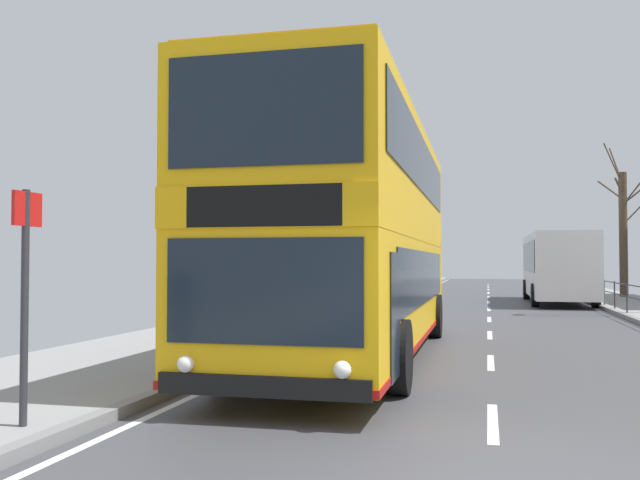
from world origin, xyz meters
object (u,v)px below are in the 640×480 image
at_px(bare_tree_far_00, 623,230).
at_px(double_decker_bus_main, 356,235).
at_px(background_bus_far_lane, 557,266).
at_px(bus_stop_sign_near, 25,279).

bearing_deg(bare_tree_far_00, double_decker_bus_main, -111.20).
relative_size(double_decker_bus_main, bare_tree_far_00, 1.56).
bearing_deg(bare_tree_far_00, background_bus_far_lane, -132.11).
bearing_deg(bus_stop_sign_near, background_bus_far_lane, 73.59).
xyz_separation_m(double_decker_bus_main, bare_tree_far_00, (8.95, 23.07, 1.04)).
distance_m(background_bus_far_lane, bus_stop_sign_near, 27.17).
distance_m(double_decker_bus_main, bare_tree_far_00, 24.77).
bearing_deg(bare_tree_far_00, bus_stop_sign_near, -110.43).
height_order(background_bus_far_lane, bare_tree_far_00, bare_tree_far_00).
bearing_deg(double_decker_bus_main, bare_tree_far_00, 68.80).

